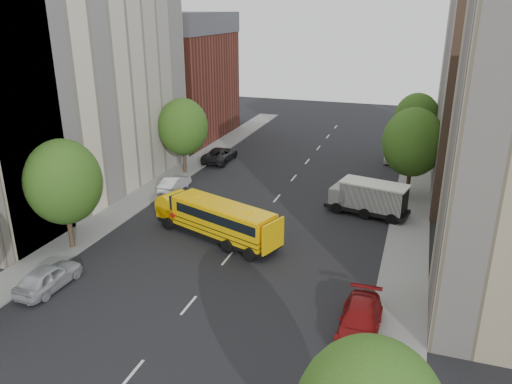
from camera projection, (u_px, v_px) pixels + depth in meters
The scene contains 18 objects.
ground at pixel (238, 246), 35.66m from camera, with size 120.00×120.00×0.00m, color black.
sidewalk_left at pixel (134, 202), 43.51m from camera, with size 3.00×80.00×0.12m, color slate.
sidewalk_right at pixel (408, 239), 36.65m from camera, with size 3.00×80.00×0.12m, color slate.
lane_markings at pixel (277, 198), 44.55m from camera, with size 0.15×64.00×0.01m, color silver.
building_left_cream at pixel (65, 82), 42.89m from camera, with size 10.00×26.00×20.00m, color beige.
building_left_redbrick at pixel (182, 87), 63.66m from camera, with size 10.00×15.00×13.00m, color maroon.
building_right_far at pixel (501, 90), 44.94m from camera, with size 10.00×22.00×18.00m, color tan.
street_tree_1 at pixel (64, 182), 33.67m from camera, with size 5.12×5.12×7.90m.
street_tree_2 at pixel (183, 127), 49.71m from camera, with size 4.99×4.99×7.71m.
street_tree_4 at pixel (413, 142), 43.06m from camera, with size 5.25×5.25×8.10m.
street_tree_5 at pixel (417, 119), 53.85m from camera, with size 4.86×4.86×7.51m.
school_bus at pixel (215, 217), 36.43m from camera, with size 10.46×5.78×2.91m.
safari_truck at pixel (368, 198), 40.52m from camera, with size 6.96×3.71×2.83m.
parked_car_0 at pixel (49, 277), 30.04m from camera, with size 1.83×4.56×1.55m, color #B1B2B8.
parked_car_1 at pixel (175, 183), 46.25m from camera, with size 1.48×4.24×1.40m, color silver.
parked_car_2 at pixel (220, 154), 55.03m from camera, with size 2.61×5.66×1.57m, color black.
parked_car_3 at pixel (360, 321), 25.87m from camera, with size 2.10×5.17×1.50m, color maroon.
parked_car_5 at pixel (392, 155), 55.11m from camera, with size 1.46×4.17×1.38m, color #999994.
Camera 1 is at (11.46, -30.00, 16.02)m, focal length 35.00 mm.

